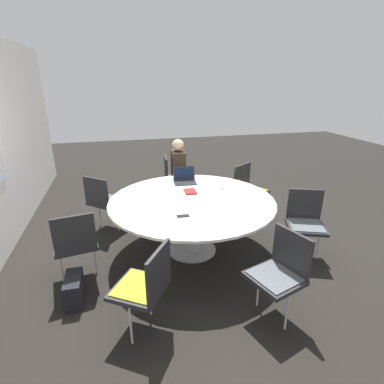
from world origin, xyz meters
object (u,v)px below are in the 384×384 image
at_px(chair_6, 248,187).
at_px(cell_phone, 183,216).
at_px(person_0, 179,169).
at_px(laptop, 185,179).
at_px(chair_3, 146,283).
at_px(chair_2, 75,241).
at_px(coffee_cup, 221,186).
at_px(chair_5, 305,219).
at_px(spiral_notebook, 190,191).
at_px(handbag, 74,289).
at_px(chair_0, 173,175).
at_px(chair_4, 280,269).
at_px(chair_1, 103,198).

bearing_deg(chair_6, cell_phone, 10.09).
xyz_separation_m(chair_6, person_0, (0.63, 1.00, 0.19)).
bearing_deg(laptop, chair_6, 12.60).
bearing_deg(chair_3, chair_2, 69.48).
relative_size(chair_6, coffee_cup, 10.69).
xyz_separation_m(chair_3, chair_6, (2.04, -1.84, 0.00)).
distance_m(chair_5, coffee_cup, 1.16).
bearing_deg(cell_phone, spiral_notebook, -19.72).
bearing_deg(person_0, handbag, -31.02).
bearing_deg(person_0, coffee_cup, 21.28).
bearing_deg(chair_6, chair_5, 65.50).
bearing_deg(chair_2, chair_5, -13.18).
height_order(chair_0, coffee_cup, chair_0).
distance_m(chair_3, laptop, 2.06).
bearing_deg(coffee_cup, cell_phone, 137.05).
xyz_separation_m(chair_5, cell_phone, (-0.00, 1.55, 0.22)).
relative_size(spiral_notebook, coffee_cup, 2.70).
distance_m(chair_2, person_0, 2.34).
xyz_separation_m(chair_2, chair_6, (1.15, -2.51, 0.00)).
distance_m(person_0, spiral_notebook, 1.21).
bearing_deg(chair_5, laptop, -20.17).
bearing_deg(laptop, chair_0, 93.78).
xyz_separation_m(chair_5, spiral_notebook, (0.70, 1.30, 0.22)).
height_order(chair_2, spiral_notebook, chair_2).
height_order(spiral_notebook, handbag, spiral_notebook).
relative_size(chair_3, chair_4, 1.00).
height_order(chair_6, coffee_cup, chair_6).
bearing_deg(chair_0, laptop, 3.78).
relative_size(chair_3, coffee_cup, 10.69).
distance_m(chair_3, coffee_cup, 1.94).
bearing_deg(spiral_notebook, handbag, 122.53).
height_order(chair_1, handbag, chair_1).
relative_size(cell_phone, handbag, 0.40).
distance_m(laptop, cell_phone, 1.16).
relative_size(person_0, handbag, 3.35).
bearing_deg(chair_1, handbag, -59.74).
height_order(chair_3, cell_phone, chair_3).
distance_m(chair_2, chair_3, 1.11).
distance_m(chair_3, cell_phone, 0.94).
bearing_deg(chair_3, chair_1, 43.81).
bearing_deg(person_0, chair_4, 12.34).
xyz_separation_m(chair_5, coffee_cup, (0.75, 0.85, 0.25)).
bearing_deg(chair_3, handbag, 83.50).
xyz_separation_m(chair_2, handbag, (-0.33, 0.02, -0.37)).
xyz_separation_m(chair_0, coffee_cup, (-1.41, -0.40, 0.25)).
height_order(chair_5, person_0, person_0).
relative_size(chair_0, chair_2, 1.00).
distance_m(laptop, handbag, 2.07).
height_order(chair_1, coffee_cup, chair_1).
xyz_separation_m(chair_6, cell_phone, (-1.27, 1.35, 0.22)).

